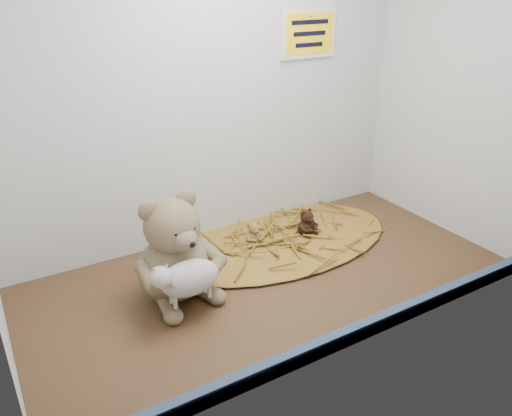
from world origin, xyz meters
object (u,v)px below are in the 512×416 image
toy_lamb (190,278)px  mini_teddy_brown (306,221)px  mini_teddy_tan (254,232)px  main_teddy (172,247)px

toy_lamb → mini_teddy_brown: 47.49cm
toy_lamb → mini_teddy_tan: (28.14, 20.34, -5.23)cm
main_teddy → mini_teddy_brown: bearing=1.7°
main_teddy → mini_teddy_tan: main_teddy is taller
toy_lamb → mini_teddy_tan: toy_lamb is taller
main_teddy → mini_teddy_tan: bearing=12.7°
mini_teddy_tan → mini_teddy_brown: size_ratio=0.85×
toy_lamb → mini_teddy_tan: 35.12cm
toy_lamb → main_teddy: bearing=90.0°
toy_lamb → mini_teddy_tan: size_ratio=2.64×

